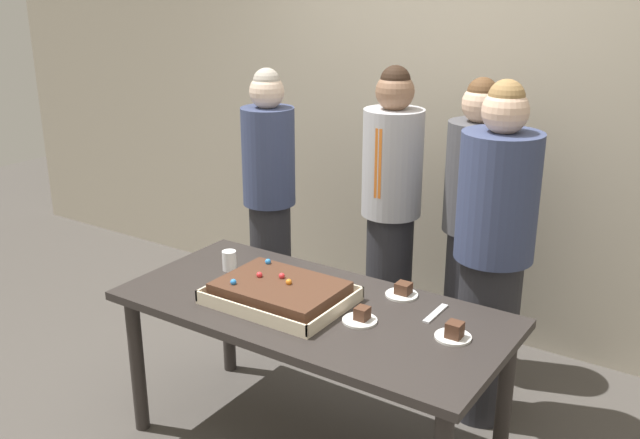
# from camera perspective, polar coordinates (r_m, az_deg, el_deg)

# --- Properties ---
(interior_back_panel) EXTENTS (8.00, 0.12, 3.00)m
(interior_back_panel) POSITION_cam_1_polar(r_m,az_deg,el_deg) (4.34, 11.45, 10.08)
(interior_back_panel) COLOR #B2A893
(interior_back_panel) RESTS_ON ground_plane
(party_table) EXTENTS (1.76, 0.83, 0.75)m
(party_table) POSITION_cam_1_polar(r_m,az_deg,el_deg) (3.23, -0.66, -8.34)
(party_table) COLOR #2D2826
(party_table) RESTS_ON ground_plane
(sheet_cake) EXTENTS (0.61, 0.45, 0.12)m
(sheet_cake) POSITION_cam_1_polar(r_m,az_deg,el_deg) (3.21, -3.21, -5.85)
(sheet_cake) COLOR beige
(sheet_cake) RESTS_ON party_table
(plated_slice_near_left) EXTENTS (0.15, 0.15, 0.07)m
(plated_slice_near_left) POSITION_cam_1_polar(r_m,az_deg,el_deg) (2.96, 10.66, -8.93)
(plated_slice_near_left) COLOR white
(plated_slice_near_left) RESTS_ON party_table
(plated_slice_near_right) EXTENTS (0.15, 0.15, 0.06)m
(plated_slice_near_right) POSITION_cam_1_polar(r_m,az_deg,el_deg) (3.30, 6.62, -5.75)
(plated_slice_near_right) COLOR white
(plated_slice_near_right) RESTS_ON party_table
(plated_slice_far_left) EXTENTS (0.15, 0.15, 0.06)m
(plated_slice_far_left) POSITION_cam_1_polar(r_m,az_deg,el_deg) (3.05, 3.29, -7.82)
(plated_slice_far_left) COLOR white
(plated_slice_far_left) RESTS_ON party_table
(drink_cup_nearest) EXTENTS (0.07, 0.07, 0.10)m
(drink_cup_nearest) POSITION_cam_1_polar(r_m,az_deg,el_deg) (3.57, -7.27, -3.27)
(drink_cup_nearest) COLOR white
(drink_cup_nearest) RESTS_ON party_table
(cake_server_utensil) EXTENTS (0.03, 0.20, 0.01)m
(cake_server_utensil) POSITION_cam_1_polar(r_m,az_deg,el_deg) (3.15, 9.24, -7.43)
(cake_server_utensil) COLOR silver
(cake_server_utensil) RESTS_ON party_table
(person_serving_front) EXTENTS (0.33, 0.33, 1.66)m
(person_serving_front) POSITION_cam_1_polar(r_m,az_deg,el_deg) (3.93, 12.12, -0.48)
(person_serving_front) COLOR #28282D
(person_serving_front) RESTS_ON ground_plane
(person_green_shirt_behind) EXTENTS (0.31, 0.31, 1.66)m
(person_green_shirt_behind) POSITION_cam_1_polar(r_m,az_deg,el_deg) (4.19, -4.06, 1.26)
(person_green_shirt_behind) COLOR #28282D
(person_green_shirt_behind) RESTS_ON ground_plane
(person_striped_tie_right) EXTENTS (0.38, 0.38, 1.71)m
(person_striped_tie_right) POSITION_cam_1_polar(r_m,az_deg,el_deg) (3.51, 13.69, -2.71)
(person_striped_tie_right) COLOR #28282D
(person_striped_tie_right) RESTS_ON ground_plane
(person_far_right_suit) EXTENTS (0.33, 0.33, 1.70)m
(person_far_right_suit) POSITION_cam_1_polar(r_m,az_deg,el_deg) (4.00, 5.69, 0.59)
(person_far_right_suit) COLOR #28282D
(person_far_right_suit) RESTS_ON ground_plane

